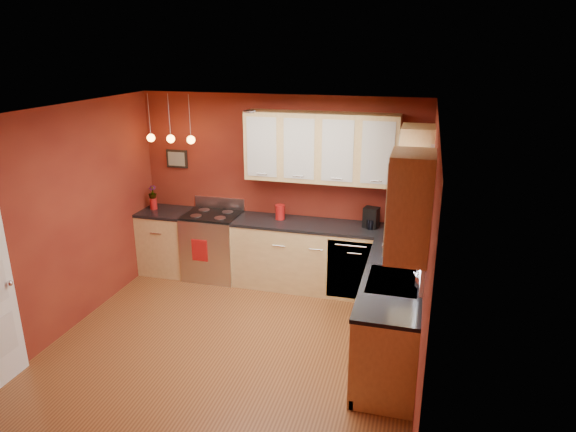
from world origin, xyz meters
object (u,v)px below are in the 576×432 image
(sink, at_px, (393,283))
(red_canister, at_px, (280,212))
(coffee_maker, at_px, (371,218))
(soap_pump, at_px, (419,277))
(gas_range, at_px, (213,245))

(sink, distance_m, red_canister, 2.27)
(red_canister, relative_size, coffee_maker, 0.75)
(coffee_maker, bearing_deg, soap_pump, -54.68)
(gas_range, relative_size, sink, 1.59)
(sink, bearing_deg, red_canister, 136.37)
(soap_pump, bearing_deg, gas_range, 151.08)
(gas_range, distance_m, red_canister, 1.13)
(sink, distance_m, soap_pump, 0.29)
(sink, height_order, red_canister, sink)
(soap_pump, bearing_deg, sink, 161.07)
(soap_pump, bearing_deg, red_canister, 138.87)
(sink, height_order, coffee_maker, sink)
(coffee_maker, bearing_deg, sink, -61.82)
(gas_range, relative_size, coffee_maker, 4.12)
(red_canister, height_order, coffee_maker, coffee_maker)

